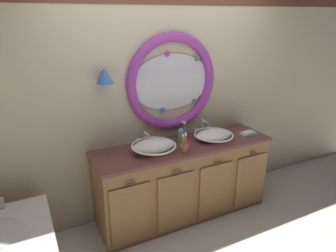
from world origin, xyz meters
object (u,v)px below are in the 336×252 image
at_px(toothbrush_holder_right, 184,134).
at_px(sink_basin_right, 214,135).
at_px(sink_basin_left, 154,146).
at_px(toothbrush_holder_left, 185,147).
at_px(folded_hand_towel, 248,133).
at_px(soap_dispenser, 181,137).

bearing_deg(toothbrush_holder_right, sink_basin_right, -32.03).
distance_m(sink_basin_right, toothbrush_holder_right, 0.33).
distance_m(sink_basin_left, sink_basin_right, 0.73).
height_order(toothbrush_holder_left, folded_hand_towel, toothbrush_holder_left).
bearing_deg(sink_basin_right, toothbrush_holder_left, -161.75).
height_order(sink_basin_right, toothbrush_holder_left, toothbrush_holder_left).
height_order(sink_basin_left, soap_dispenser, soap_dispenser).
xyz_separation_m(sink_basin_right, folded_hand_towel, (0.45, -0.05, -0.04)).
xyz_separation_m(sink_basin_left, sink_basin_right, (0.73, -0.00, -0.01)).
bearing_deg(sink_basin_left, toothbrush_holder_left, -28.92).
bearing_deg(sink_basin_right, folded_hand_towel, -6.53).
relative_size(soap_dispenser, folded_hand_towel, 1.06).
xyz_separation_m(toothbrush_holder_right, soap_dispenser, (-0.11, -0.12, 0.02)).
height_order(toothbrush_holder_left, soap_dispenser, toothbrush_holder_left).
xyz_separation_m(sink_basin_right, toothbrush_holder_right, (-0.28, 0.18, 0.00)).
bearing_deg(toothbrush_holder_left, soap_dispenser, 71.16).
relative_size(sink_basin_right, soap_dispenser, 2.48).
bearing_deg(folded_hand_towel, sink_basin_left, 177.49).
relative_size(sink_basin_left, folded_hand_towel, 2.74).
distance_m(toothbrush_holder_right, folded_hand_towel, 0.77).
bearing_deg(folded_hand_towel, soap_dispenser, 172.45).
distance_m(sink_basin_right, soap_dispenser, 0.39).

